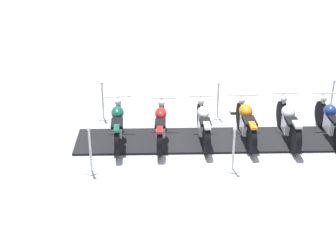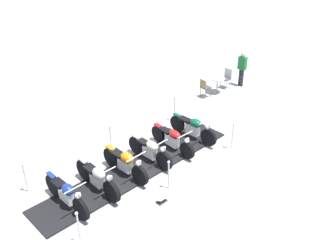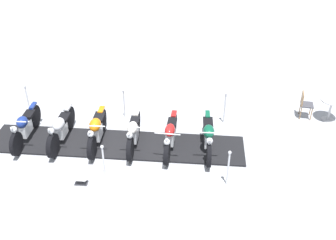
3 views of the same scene
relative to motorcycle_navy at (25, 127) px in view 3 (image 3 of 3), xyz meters
The scene contains 16 objects.
ground_plane 2.80m from the motorcycle_navy, 119.56° to the left, with size 80.00×80.00×0.00m, color #A8AAB2.
display_platform 2.80m from the motorcycle_navy, 119.56° to the left, with size 7.70×1.42×0.06m, color black.
motorcycle_navy is the anchor object (origin of this frame).
motorcycle_chrome 1.10m from the motorcycle_navy, 119.17° to the left, with size 2.02×1.17×1.05m.
motorcycle_copper 2.20m from the motorcycle_navy, 119.02° to the left, with size 1.92×1.25×1.01m.
motorcycle_cream 3.30m from the motorcycle_navy, 118.96° to the left, with size 1.88×1.16×1.01m.
motorcycle_maroon 4.40m from the motorcycle_navy, 118.88° to the left, with size 2.03×1.17×0.93m.
motorcycle_forest 5.50m from the motorcycle_navy, 118.90° to the left, with size 1.97×1.25×1.00m.
stanchion_left_front 1.62m from the motorcycle_navy, 132.20° to the right, with size 0.32×0.32×1.11m.
stanchion_left_mid 3.15m from the motorcycle_navy, 147.94° to the left, with size 0.35×0.35×1.10m.
stanchion_right_mid 3.12m from the motorcycle_navy, 90.88° to the left, with size 0.36×0.36×1.09m.
stanchion_left_rear 6.22m from the motorcycle_navy, 133.13° to the left, with size 0.33×0.33×1.15m.
stanchion_right_rear 6.20m from the motorcycle_navy, 105.24° to the left, with size 0.35×0.35×1.13m.
info_placard 2.83m from the motorcycle_navy, 79.86° to the left, with size 0.36×0.40×0.20m.
cafe_table 9.72m from the motorcycle_navy, 131.17° to the left, with size 0.74×0.74×0.77m.
cafe_chair_near_table 8.95m from the motorcycle_navy, 132.90° to the left, with size 0.52×0.52×0.91m.
Camera 3 is at (7.12, 6.71, 7.15)m, focal length 42.23 mm.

